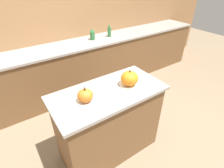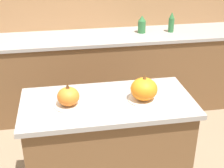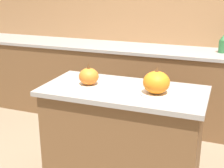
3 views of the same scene
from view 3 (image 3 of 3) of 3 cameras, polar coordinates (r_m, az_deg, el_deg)
The scene contains 6 objects.
wall_back at distance 3.90m, azimuth 10.69°, elevation 11.82°, with size 8.00×0.06×2.50m.
kitchen_island at distance 2.47m, azimuth 1.97°, elevation -10.88°, with size 1.20×0.59×0.91m.
back_counter at distance 3.74m, azimuth 9.08°, elevation -0.65°, with size 6.00×0.60×0.93m.
pumpkin_cake_left at distance 2.34m, azimuth -4.26°, elevation 1.26°, with size 0.20×0.20×0.17m.
pumpkin_cake_right at distance 2.17m, azimuth 8.11°, elevation 0.17°, with size 0.22×0.22×0.20m.
bottle_short at distance 3.58m, azimuth 19.63°, elevation 6.89°, with size 0.09×0.09×0.20m.
Camera 3 is at (0.69, -2.05, 1.66)m, focal length 50.00 mm.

